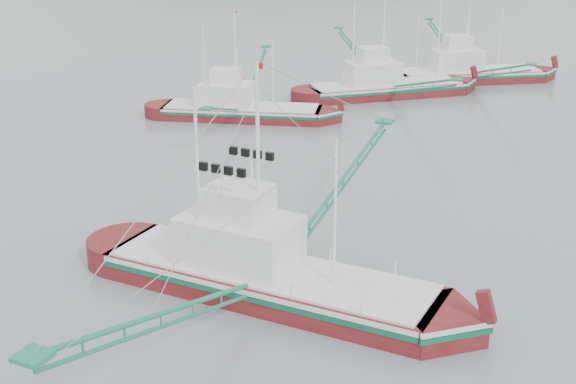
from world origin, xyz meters
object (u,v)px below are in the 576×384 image
at_px(bg_boat_far, 386,72).
at_px(bg_boat_extra, 470,59).
at_px(bg_boat_left, 240,97).
at_px(main_boat, 264,261).

height_order(bg_boat_far, bg_boat_extra, same).
height_order(bg_boat_far, bg_boat_left, bg_boat_far).
xyz_separation_m(bg_boat_far, bg_boat_left, (-8.67, -13.23, -0.47)).
bearing_deg(main_boat, bg_boat_extra, 94.35).
relative_size(bg_boat_left, bg_boat_extra, 0.98).
height_order(bg_boat_left, bg_boat_extra, bg_boat_extra).
distance_m(bg_boat_left, bg_boat_extra, 27.12).
bearing_deg(bg_boat_far, main_boat, -120.90).
bearing_deg(main_boat, bg_boat_left, 122.38).
xyz_separation_m(bg_boat_left, bg_boat_extra, (14.39, 22.98, 0.44)).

